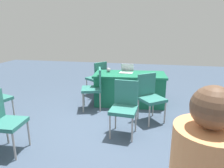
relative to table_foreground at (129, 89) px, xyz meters
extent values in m
plane|color=#3D4C60|center=(0.24, 1.44, -0.38)|extent=(14.40, 14.40, 0.00)
cube|color=#196647|center=(0.00, 0.00, 0.36)|extent=(1.78, 0.94, 0.05)
cube|color=#196647|center=(0.00, 0.00, -0.03)|extent=(1.70, 0.90, 0.72)
cylinder|color=#9E9993|center=(-0.82, 0.95, -0.16)|extent=(0.03, 0.03, 0.44)
cylinder|color=#9E9993|center=(-0.52, 1.19, -0.16)|extent=(0.03, 0.03, 0.44)
cylinder|color=#9E9993|center=(-0.59, 0.65, -0.16)|extent=(0.03, 0.03, 0.44)
cylinder|color=#9E9993|center=(-0.28, 0.88, -0.16)|extent=(0.03, 0.03, 0.44)
cube|color=#2D7066|center=(-0.55, 0.92, 0.09)|extent=(0.62, 0.62, 0.06)
cube|color=#2D7066|center=(-0.43, 0.76, 0.34)|extent=(0.36, 0.29, 0.45)
cylinder|color=#9E9993|center=(-0.25, 1.77, -0.16)|extent=(0.03, 0.03, 0.44)
cylinder|color=#9E9993|center=(0.13, 1.74, -0.16)|extent=(0.03, 0.03, 0.44)
cylinder|color=#9E9993|center=(-0.28, 1.39, -0.16)|extent=(0.03, 0.03, 0.44)
cylinder|color=#9E9993|center=(0.10, 1.37, -0.16)|extent=(0.03, 0.03, 0.44)
cube|color=#2D7066|center=(-0.08, 1.57, 0.09)|extent=(0.47, 0.47, 0.06)
cube|color=#2D7066|center=(-0.09, 1.37, 0.34)|extent=(0.42, 0.07, 0.45)
cylinder|color=#9E9993|center=(0.95, 0.76, -0.16)|extent=(0.03, 0.03, 0.45)
cylinder|color=#9E9993|center=(1.05, 0.40, -0.16)|extent=(0.03, 0.03, 0.45)
cylinder|color=#9E9993|center=(0.58, 0.66, -0.16)|extent=(0.03, 0.03, 0.45)
cylinder|color=#9E9993|center=(0.69, 0.29, -0.16)|extent=(0.03, 0.03, 0.45)
cube|color=#2D7066|center=(0.82, 0.53, 0.09)|extent=(0.55, 0.55, 0.06)
cube|color=#2D7066|center=(0.62, 0.47, 0.35)|extent=(0.15, 0.41, 0.45)
cylinder|color=#9E9993|center=(1.36, 2.19, -0.17)|extent=(0.03, 0.03, 0.44)
cylinder|color=#9E9993|center=(1.34, 2.57, -0.17)|extent=(0.03, 0.03, 0.44)
cylinder|color=#9E9993|center=(1.74, 2.21, -0.17)|extent=(0.03, 0.03, 0.44)
cube|color=#2D7066|center=(1.54, 2.39, 0.08)|extent=(0.46, 0.46, 0.06)
cylinder|color=#9E9993|center=(2.55, 1.33, -0.15)|extent=(0.03, 0.03, 0.47)
cylinder|color=#9E9993|center=(2.18, 1.45, -0.15)|extent=(0.03, 0.03, 0.47)
cylinder|color=#9E9993|center=(1.26, -0.46, -0.17)|extent=(0.03, 0.03, 0.44)
cylinder|color=#9E9993|center=(1.05, -0.77, -0.17)|extent=(0.03, 0.03, 0.44)
cylinder|color=#9E9993|center=(0.95, -0.25, -0.17)|extent=(0.03, 0.03, 0.44)
cylinder|color=#9E9993|center=(0.73, -0.56, -0.17)|extent=(0.03, 0.03, 0.44)
cube|color=#2D7066|center=(1.00, -0.51, 0.08)|extent=(0.61, 0.61, 0.06)
cube|color=#2D7066|center=(0.83, -0.40, 0.34)|extent=(0.27, 0.37, 0.45)
sphere|color=brown|center=(-0.80, 3.80, 1.10)|extent=(0.21, 0.21, 0.21)
cube|color=silver|center=(0.09, -0.05, 0.39)|extent=(0.33, 0.24, 0.02)
cube|color=#B7B7BC|center=(0.09, -0.19, 0.49)|extent=(0.32, 0.10, 0.19)
sphere|color=gray|center=(0.54, -0.08, 0.43)|extent=(0.11, 0.11, 0.11)
cube|color=red|center=(-0.52, 0.10, 0.38)|extent=(0.18, 0.09, 0.01)
camera|label=1|loc=(-0.51, 4.74, 1.46)|focal=32.21mm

